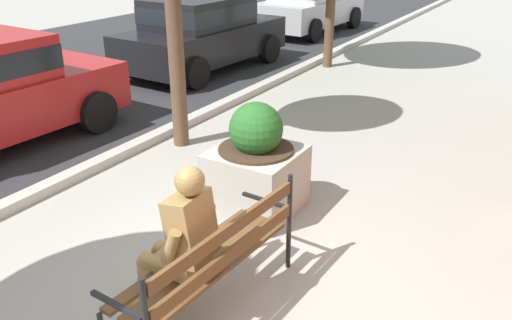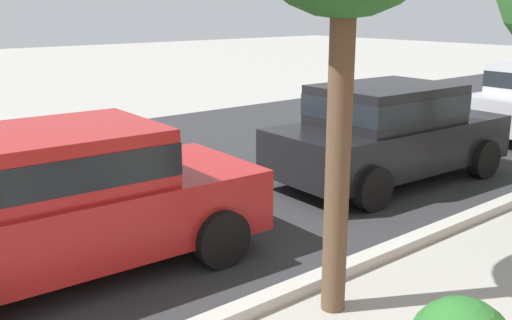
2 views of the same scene
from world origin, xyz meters
The scene contains 7 objects.
ground_plane centered at (0.00, 0.00, 0.00)m, with size 80.00×80.00×0.00m, color #9E9B93.
curb_stone centered at (0.00, 2.90, 0.06)m, with size 60.00×0.20×0.12m, color #B2AFA8.
park_bench centered at (-0.16, -0.05, 0.54)m, with size 1.83×0.64×0.95m.
bronze_statue_seated centered at (-0.32, 0.16, 0.67)m, with size 0.62×0.78×1.37m.
concrete_planter centered at (1.50, 0.56, 0.51)m, with size 0.90×0.90×1.25m.
parked_car_black centered at (6.31, 4.80, 0.84)m, with size 4.17×2.07×1.56m.
parked_car_silver centered at (11.65, 4.80, 0.84)m, with size 4.17×2.07×1.56m.
Camera 1 is at (-2.93, -2.10, 2.90)m, focal length 36.76 mm.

